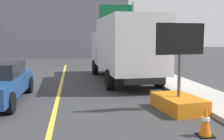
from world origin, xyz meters
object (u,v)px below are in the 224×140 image
Objects in this scene: arrow_board_trailer at (179,95)px; box_truck at (124,47)px; highway_guide_sign at (123,22)px; traffic_cone_mid_lane at (206,121)px.

box_truck is (-0.64, 5.74, 1.28)m from arrow_board_trailer.
highway_guide_sign is at bearing 79.61° from box_truck.
traffic_cone_mid_lane is (-0.23, -2.18, -0.13)m from arrow_board_trailer.
highway_guide_sign reaches higher than box_truck.
highway_guide_sign is at bearing 86.29° from traffic_cone_mid_lane.
box_truck is at bearing -100.39° from highway_guide_sign.
highway_guide_sign is at bearing 86.67° from arrow_board_trailer.
arrow_board_trailer is 3.77× the size of traffic_cone_mid_lane.
traffic_cone_mid_lane is (-1.02, -15.67, -3.07)m from highway_guide_sign.
box_truck reaches higher than traffic_cone_mid_lane.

